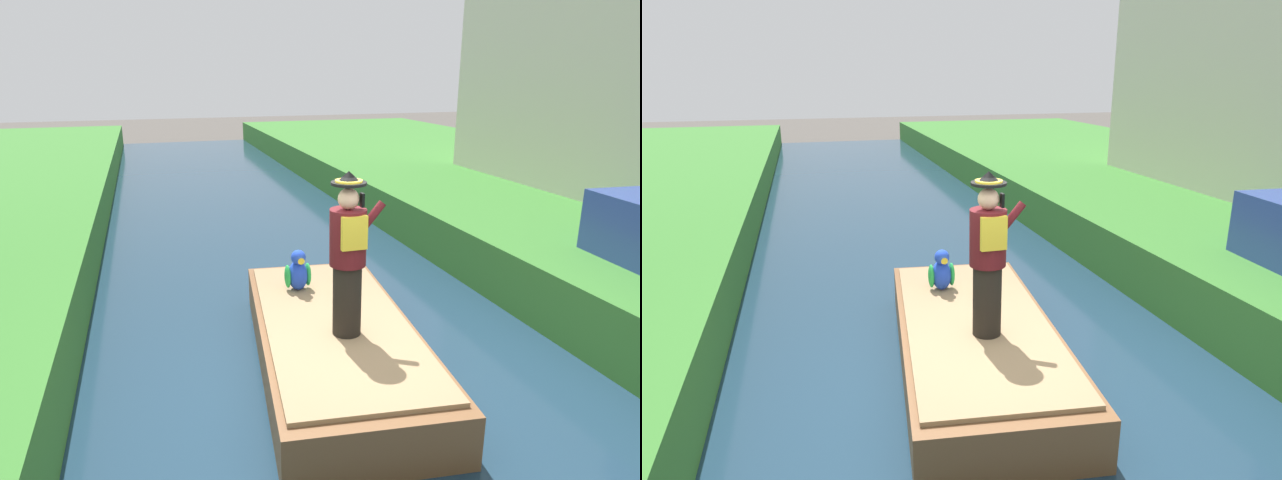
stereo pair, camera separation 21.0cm
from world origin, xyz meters
The scene contains 5 objects.
ground_plane centered at (0.00, 0.00, 0.00)m, with size 80.00×80.00×0.00m, color #4C4742.
canal_water centered at (0.00, 0.00, 0.05)m, with size 5.93×48.00×0.10m, color #1E384C.
boat centered at (0.00, 0.61, 0.40)m, with size 2.29×4.38×0.61m.
person_pirate centered at (0.01, 0.23, 1.64)m, with size 0.61×0.42×1.85m.
parrot_plush centered at (-0.17, 1.66, 0.95)m, with size 0.36×0.34×0.57m.
Camera 2 is at (-1.79, -5.18, 3.56)m, focal length 31.22 mm.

